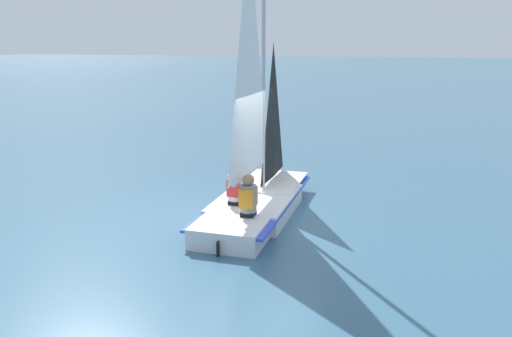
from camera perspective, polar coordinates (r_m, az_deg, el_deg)
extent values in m
plane|color=#38607A|center=(10.40, 0.00, -5.21)|extent=(260.00, 260.00, 0.00)
cube|color=silver|center=(10.34, 0.00, -4.24)|extent=(1.61, 2.44, 0.37)
cube|color=silver|center=(11.88, 2.29, -1.81)|extent=(0.86, 1.03, 0.37)
cube|color=silver|center=(8.85, -3.10, -7.48)|extent=(1.30, 1.06, 0.37)
cube|color=blue|center=(10.30, 0.00, -3.60)|extent=(1.74, 4.28, 0.05)
cube|color=silver|center=(11.37, 1.69, -1.46)|extent=(1.46, 2.01, 0.04)
cylinder|color=#B7B7BC|center=(10.34, 0.86, 11.60)|extent=(0.08, 0.08, 5.23)
cylinder|color=#B7B7BC|center=(9.72, -0.72, -0.46)|extent=(0.19, 1.93, 0.07)
pyramid|color=white|center=(9.41, -0.77, 12.98)|extent=(0.17, 1.84, 4.46)
pyramid|color=black|center=(11.20, 1.96, 6.56)|extent=(0.14, 1.44, 3.00)
cube|color=black|center=(8.39, -4.37, -9.15)|extent=(0.03, 0.08, 0.26)
cube|color=black|center=(9.90, -2.32, -4.84)|extent=(0.26, 0.29, 0.45)
cylinder|color=white|center=(9.75, -2.35, -2.20)|extent=(0.32, 0.32, 0.50)
cube|color=red|center=(9.75, -2.35, -2.05)|extent=(0.28, 0.36, 0.35)
sphere|color=brown|center=(9.66, -2.37, -0.21)|extent=(0.22, 0.22, 0.22)
cylinder|color=white|center=(9.64, -2.37, 0.27)|extent=(0.22, 0.22, 0.06)
cube|color=black|center=(9.23, -0.87, -6.24)|extent=(0.26, 0.29, 0.45)
cylinder|color=gray|center=(9.08, -0.88, -3.43)|extent=(0.32, 0.32, 0.50)
cube|color=orange|center=(9.07, -0.88, -3.28)|extent=(0.28, 0.36, 0.35)
sphere|color=#A87A56|center=(8.98, -0.89, -1.30)|extent=(0.22, 0.22, 0.22)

